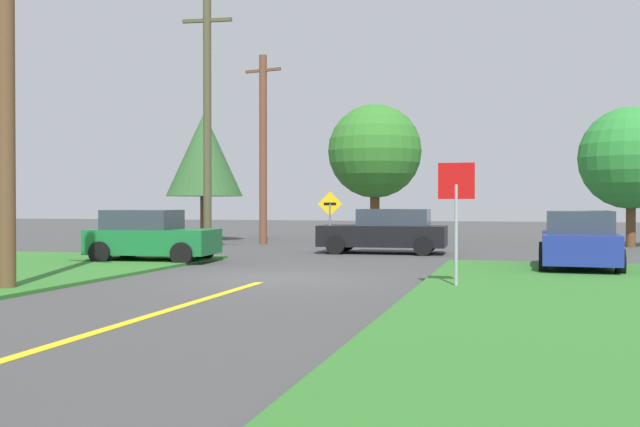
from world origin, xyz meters
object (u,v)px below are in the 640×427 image
(direction_sign, at_px, (330,215))
(utility_pole_near, at_px, (6,64))
(car_on_crossroad, at_px, (578,240))
(parked_car_near_building, at_px, (151,236))
(oak_tree_right, at_px, (204,155))
(stop_sign, at_px, (456,200))
(oak_tree_left, at_px, (631,158))
(utility_pole_far, at_px, (263,148))
(utility_pole_mid, at_px, (207,124))
(pine_tree_center, at_px, (375,151))
(car_approaching_junction, at_px, (386,231))

(direction_sign, bearing_deg, utility_pole_near, -105.83)
(car_on_crossroad, xyz_separation_m, utility_pole_near, (-11.81, -8.25, 3.88))
(parked_car_near_building, xyz_separation_m, oak_tree_right, (-3.95, 12.86, 3.44))
(stop_sign, distance_m, oak_tree_left, 18.24)
(parked_car_near_building, bearing_deg, oak_tree_left, 33.82)
(direction_sign, bearing_deg, utility_pole_far, 130.24)
(car_on_crossroad, relative_size, utility_pole_mid, 0.51)
(stop_sign, xyz_separation_m, oak_tree_right, (-13.71, 17.75, 2.35))
(parked_car_near_building, relative_size, utility_pole_far, 0.47)
(utility_pole_near, height_order, pine_tree_center, utility_pole_near)
(direction_sign, distance_m, oak_tree_right, 11.75)
(stop_sign, relative_size, direction_sign, 1.19)
(stop_sign, bearing_deg, utility_pole_far, -55.78)
(utility_pole_near, distance_m, utility_pole_far, 18.05)
(oak_tree_right, bearing_deg, oak_tree_left, -1.64)
(oak_tree_left, bearing_deg, direction_sign, -147.22)
(pine_tree_center, bearing_deg, stop_sign, -74.46)
(utility_pole_mid, xyz_separation_m, direction_sign, (4.02, 1.77, -3.22))
(car_on_crossroad, xyz_separation_m, utility_pole_mid, (-12.20, 2.77, 3.82))
(utility_pole_near, xyz_separation_m, oak_tree_right, (-4.76, 20.51, -0.45))
(stop_sign, xyz_separation_m, pine_tree_center, (-5.66, 20.35, 2.53))
(car_on_crossroad, distance_m, utility_pole_near, 14.91)
(utility_pole_near, distance_m, utility_pole_mid, 11.02)
(direction_sign, bearing_deg, oak_tree_left, 32.78)
(utility_pole_far, bearing_deg, utility_pole_mid, -86.63)
(car_approaching_junction, xyz_separation_m, utility_pole_far, (-6.35, 4.52, 3.50))
(utility_pole_near, bearing_deg, car_approaching_junction, 67.69)
(car_approaching_junction, relative_size, direction_sign, 2.06)
(stop_sign, height_order, utility_pole_near, utility_pole_near)
(utility_pole_mid, xyz_separation_m, utility_pole_far, (-0.41, 7.01, -0.31))
(parked_car_near_building, bearing_deg, stop_sign, -31.13)
(car_on_crossroad, bearing_deg, pine_tree_center, 31.40)
(car_on_crossroad, xyz_separation_m, car_approaching_junction, (-6.27, 5.25, 0.00))
(parked_car_near_building, xyz_separation_m, car_on_crossroad, (12.62, 0.60, 0.00))
(stop_sign, height_order, pine_tree_center, pine_tree_center)
(utility_pole_near, height_order, utility_pole_mid, utility_pole_near)
(utility_pole_far, xyz_separation_m, oak_tree_left, (15.56, 1.92, -0.59))
(utility_pole_far, bearing_deg, parked_car_near_building, -90.02)
(car_on_crossroad, relative_size, pine_tree_center, 0.67)
(car_on_crossroad, height_order, utility_pole_mid, utility_pole_mid)
(stop_sign, height_order, utility_pole_mid, utility_pole_mid)
(parked_car_near_building, xyz_separation_m, pine_tree_center, (4.10, 15.46, 3.62))
(stop_sign, bearing_deg, pine_tree_center, -72.81)
(utility_pole_mid, height_order, direction_sign, utility_pole_mid)
(utility_pole_near, relative_size, oak_tree_left, 1.57)
(car_approaching_junction, bearing_deg, oak_tree_left, -146.81)
(utility_pole_far, bearing_deg, car_on_crossroad, -37.78)
(car_approaching_junction, xyz_separation_m, oak_tree_left, (9.21, 6.45, 2.91))
(car_on_crossroad, distance_m, utility_pole_mid, 13.08)
(utility_pole_near, relative_size, direction_sign, 4.07)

